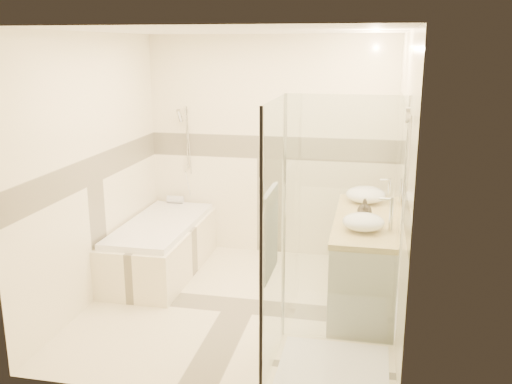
% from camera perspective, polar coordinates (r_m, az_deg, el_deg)
% --- Properties ---
extents(room, '(2.82, 3.02, 2.52)m').
position_cam_1_polar(room, '(5.06, -1.05, 1.65)').
color(room, '#F1E6BF').
rests_on(room, ground).
extents(bathtub, '(0.75, 1.70, 0.56)m').
position_cam_1_polar(bathtub, '(6.23, -9.46, -5.19)').
color(bathtub, '#F6EBC5').
rests_on(bathtub, ground).
extents(vanity, '(0.58, 1.62, 0.85)m').
position_cam_1_polar(vanity, '(5.46, 10.77, -6.77)').
color(vanity, white).
rests_on(vanity, ground).
extents(shower_enclosure, '(0.96, 0.93, 2.04)m').
position_cam_1_polar(shower_enclosure, '(4.28, 6.39, -11.66)').
color(shower_enclosure, '#F6EBC5').
rests_on(shower_enclosure, ground).
extents(vessel_sink_near, '(0.40, 0.40, 0.16)m').
position_cam_1_polar(vessel_sink_near, '(5.81, 10.93, -0.26)').
color(vessel_sink_near, white).
rests_on(vessel_sink_near, vanity).
extents(vessel_sink_far, '(0.36, 0.36, 0.14)m').
position_cam_1_polar(vessel_sink_far, '(4.95, 10.70, -2.96)').
color(vessel_sink_far, white).
rests_on(vessel_sink_far, vanity).
extents(faucet_near, '(0.11, 0.03, 0.26)m').
position_cam_1_polar(faucet_near, '(5.80, 13.10, 0.30)').
color(faucet_near, silver).
rests_on(faucet_near, vanity).
extents(faucet_far, '(0.13, 0.03, 0.30)m').
position_cam_1_polar(faucet_far, '(4.92, 13.26, -1.93)').
color(faucet_far, silver).
rests_on(faucet_far, vanity).
extents(amenity_bottle_a, '(0.07, 0.07, 0.15)m').
position_cam_1_polar(amenity_bottle_a, '(5.21, 10.78, -2.00)').
color(amenity_bottle_a, black).
rests_on(amenity_bottle_a, vanity).
extents(amenity_bottle_b, '(0.15, 0.15, 0.17)m').
position_cam_1_polar(amenity_bottle_b, '(5.30, 10.81, -1.60)').
color(amenity_bottle_b, black).
rests_on(amenity_bottle_b, vanity).
extents(folded_towels, '(0.22, 0.31, 0.09)m').
position_cam_1_polar(folded_towels, '(5.92, 10.94, -0.33)').
color(folded_towels, silver).
rests_on(folded_towels, vanity).
extents(rolled_towel, '(0.19, 0.09, 0.09)m').
position_cam_1_polar(rolled_towel, '(6.83, -8.07, -0.74)').
color(rolled_towel, silver).
rests_on(rolled_towel, bathtub).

